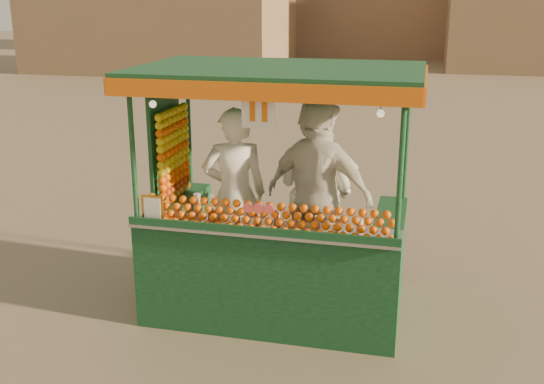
% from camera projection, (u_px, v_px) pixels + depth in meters
% --- Properties ---
extents(ground, '(90.00, 90.00, 0.00)m').
position_uv_depth(ground, '(231.00, 306.00, 6.49)').
color(ground, '#716251').
rests_on(ground, ground).
extents(juice_cart, '(2.63, 1.70, 2.39)m').
position_uv_depth(juice_cart, '(269.00, 237.00, 6.18)').
color(juice_cart, '#0E341C').
rests_on(juice_cart, ground).
extents(vendor_left, '(0.73, 0.60, 1.72)m').
position_uv_depth(vendor_left, '(235.00, 194.00, 6.30)').
color(vendor_left, white).
rests_on(vendor_left, ground).
extents(vendor_middle, '(1.11, 1.05, 1.80)m').
position_uv_depth(vendor_middle, '(315.00, 189.00, 6.32)').
color(vendor_middle, white).
rests_on(vendor_middle, ground).
extents(vendor_right, '(1.14, 0.68, 1.82)m').
position_uv_depth(vendor_right, '(319.00, 195.00, 6.11)').
color(vendor_right, silver).
rests_on(vendor_right, ground).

